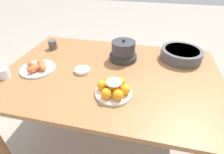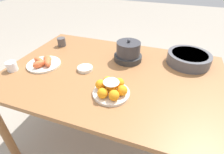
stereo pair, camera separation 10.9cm
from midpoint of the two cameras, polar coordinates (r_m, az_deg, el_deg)
The scene contains 9 objects.
ground_plane at distance 1.75m, azimuth -2.22°, elevation -19.93°, with size 12.00×12.00×0.00m, color #9E9384.
dining_table at distance 1.26m, azimuth -2.90°, elevation -1.91°, with size 1.48×0.99×0.77m.
cake_plate at distance 1.00m, azimuth -2.60°, elevation -4.05°, with size 0.22×0.22×0.10m.
serving_bowl at distance 1.42m, azimuth 19.66°, elevation 7.05°, with size 0.31×0.31×0.08m.
sauce_bowl at distance 1.23m, azimuth -12.20°, elevation 2.10°, with size 0.11×0.11×0.02m.
seafood_platter at distance 1.34m, azimuth -25.24°, elevation 2.81°, with size 0.24×0.24×0.06m.
cup_near at distance 1.37m, azimuth -33.84°, elevation 1.00°, with size 0.07×0.07×0.06m.
cup_far at distance 1.61m, azimuth -20.70°, elevation 9.79°, with size 0.07×0.07×0.07m.
warming_pot at distance 1.33m, azimuth 1.35°, elevation 8.34°, with size 0.21×0.21×0.17m.
Camera 1 is at (0.23, -0.98, 1.43)m, focal length 28.00 mm.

